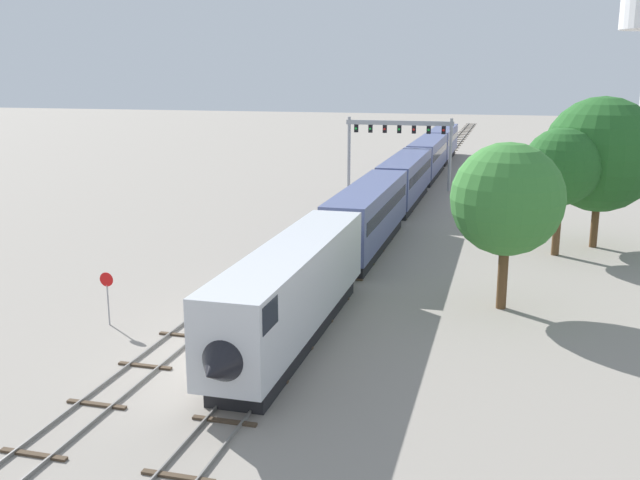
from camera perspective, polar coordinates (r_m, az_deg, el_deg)
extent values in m
plane|color=gray|center=(34.25, -6.87, -9.27)|extent=(400.00, 400.00, 0.00)
cube|color=slate|center=(90.88, 7.99, 4.91)|extent=(0.07, 200.00, 0.16)
cube|color=slate|center=(90.72, 8.89, 4.86)|extent=(0.07, 200.00, 0.16)
cube|color=#473828|center=(25.33, -11.19, -17.94)|extent=(2.60, 0.24, 0.10)
cube|color=#473828|center=(28.50, -7.59, -14.05)|extent=(2.60, 0.24, 0.10)
cube|color=#473828|center=(31.85, -4.81, -10.92)|extent=(2.60, 0.24, 0.10)
cube|color=#473828|center=(35.34, -2.62, -8.37)|extent=(2.60, 0.24, 0.10)
cube|color=#473828|center=(38.93, -0.85, -6.28)|extent=(2.60, 0.24, 0.10)
cube|color=#473828|center=(42.59, 0.61, -4.54)|extent=(2.60, 0.24, 0.10)
cube|color=#473828|center=(46.31, 1.83, -3.08)|extent=(2.60, 0.24, 0.10)
cube|color=#473828|center=(50.07, 2.87, -1.83)|extent=(2.60, 0.24, 0.10)
cube|color=#473828|center=(53.87, 3.76, -0.76)|extent=(2.60, 0.24, 0.10)
cube|color=#473828|center=(57.69, 4.53, 0.17)|extent=(2.60, 0.24, 0.10)
cube|color=#473828|center=(61.54, 5.21, 0.98)|extent=(2.60, 0.24, 0.10)
cube|color=#473828|center=(65.40, 5.80, 1.70)|extent=(2.60, 0.24, 0.10)
cube|color=#473828|center=(69.28, 6.33, 2.34)|extent=(2.60, 0.24, 0.10)
cube|color=#473828|center=(73.17, 6.81, 2.91)|extent=(2.60, 0.24, 0.10)
cube|color=#473828|center=(77.08, 7.23, 3.42)|extent=(2.60, 0.24, 0.10)
cube|color=#473828|center=(80.99, 7.62, 3.89)|extent=(2.60, 0.24, 0.10)
cube|color=#473828|center=(84.91, 7.97, 4.31)|extent=(2.60, 0.24, 0.10)
cube|color=#473828|center=(88.84, 8.29, 4.69)|extent=(2.60, 0.24, 0.10)
cube|color=#473828|center=(92.77, 8.58, 5.04)|extent=(2.60, 0.24, 0.10)
cube|color=#473828|center=(96.71, 8.85, 5.36)|extent=(2.60, 0.24, 0.10)
cube|color=#473828|center=(100.66, 9.10, 5.66)|extent=(2.60, 0.24, 0.10)
cube|color=#473828|center=(104.61, 9.33, 5.93)|extent=(2.60, 0.24, 0.10)
cube|color=#473828|center=(108.56, 9.54, 6.18)|extent=(2.60, 0.24, 0.10)
cube|color=#473828|center=(112.51, 9.74, 6.42)|extent=(2.60, 0.24, 0.10)
cube|color=#473828|center=(116.47, 9.93, 6.64)|extent=(2.60, 0.24, 0.10)
cube|color=#473828|center=(120.43, 10.10, 6.84)|extent=(2.60, 0.24, 0.10)
cube|color=#473828|center=(124.40, 10.26, 7.03)|extent=(2.60, 0.24, 0.10)
cube|color=#473828|center=(128.36, 10.41, 7.21)|extent=(2.60, 0.24, 0.10)
cube|color=#473828|center=(132.33, 10.56, 7.38)|extent=(2.60, 0.24, 0.10)
cube|color=#473828|center=(136.30, 10.69, 7.54)|extent=(2.60, 0.24, 0.10)
cube|color=#473828|center=(140.27, 10.82, 7.69)|extent=(2.60, 0.24, 0.10)
cube|color=#473828|center=(144.25, 10.94, 7.84)|extent=(2.60, 0.24, 0.10)
cube|color=#473828|center=(148.22, 11.06, 7.97)|extent=(2.60, 0.24, 0.10)
cube|color=#473828|center=(152.20, 11.16, 8.10)|extent=(2.60, 0.24, 0.10)
cube|color=#473828|center=(156.18, 11.27, 8.22)|extent=(2.60, 0.24, 0.10)
cube|color=#473828|center=(160.15, 11.36, 8.33)|extent=(2.60, 0.24, 0.10)
cube|color=#473828|center=(164.13, 11.46, 8.44)|extent=(2.60, 0.24, 0.10)
cube|color=#473828|center=(168.11, 11.55, 8.55)|extent=(2.60, 0.24, 0.10)
cube|color=#473828|center=(172.10, 11.63, 8.65)|extent=(2.60, 0.24, 0.10)
cube|color=#473828|center=(176.08, 11.71, 8.74)|extent=(2.60, 0.24, 0.10)
cube|color=#473828|center=(180.06, 11.79, 8.83)|extent=(2.60, 0.24, 0.10)
cube|color=#473828|center=(184.05, 11.86, 8.92)|extent=(2.60, 0.24, 0.10)
cube|color=#473828|center=(188.03, 11.93, 9.00)|extent=(2.60, 0.24, 0.10)
cube|color=slate|center=(72.35, 1.69, 2.91)|extent=(0.07, 160.00, 0.16)
cube|color=slate|center=(72.04, 2.81, 2.85)|extent=(0.07, 160.00, 0.16)
cube|color=#473828|center=(27.95, -21.77, -15.52)|extent=(2.60, 0.24, 0.10)
cube|color=#473828|center=(30.85, -17.30, -12.34)|extent=(2.60, 0.24, 0.10)
cube|color=#473828|center=(33.98, -13.71, -9.67)|extent=(2.60, 0.24, 0.10)
cube|color=#473828|center=(37.27, -10.78, -7.43)|extent=(2.60, 0.24, 0.10)
cube|color=#473828|center=(40.69, -8.36, -5.55)|extent=(2.60, 0.24, 0.10)
cube|color=#473828|center=(44.20, -6.33, -3.96)|extent=(2.60, 0.24, 0.10)
cube|color=#473828|center=(47.80, -4.61, -2.59)|extent=(2.60, 0.24, 0.10)
cube|color=#473828|center=(51.45, -3.13, -1.42)|extent=(2.60, 0.24, 0.10)
cube|color=#473828|center=(55.15, -1.86, -0.41)|extent=(2.60, 0.24, 0.10)
cube|color=#473828|center=(58.89, -0.74, 0.48)|extent=(2.60, 0.24, 0.10)
cube|color=#473828|center=(62.66, 0.24, 1.26)|extent=(2.60, 0.24, 0.10)
cube|color=#473828|center=(66.46, 1.11, 1.95)|extent=(2.60, 0.24, 0.10)
cube|color=#473828|center=(70.28, 1.89, 2.57)|extent=(2.60, 0.24, 0.10)
cube|color=#473828|center=(74.12, 2.59, 3.12)|extent=(2.60, 0.24, 0.10)
cube|color=#473828|center=(77.98, 3.22, 3.62)|extent=(2.60, 0.24, 0.10)
cube|color=#473828|center=(81.85, 3.79, 4.07)|extent=(2.60, 0.24, 0.10)
cube|color=#473828|center=(85.73, 4.31, 4.48)|extent=(2.60, 0.24, 0.10)
cube|color=#473828|center=(89.62, 4.78, 4.85)|extent=(2.60, 0.24, 0.10)
cube|color=#473828|center=(93.52, 5.22, 5.20)|extent=(2.60, 0.24, 0.10)
cube|color=#473828|center=(97.43, 5.62, 5.51)|extent=(2.60, 0.24, 0.10)
cube|color=#473828|center=(101.35, 5.99, 5.80)|extent=(2.60, 0.24, 0.10)
cube|color=#473828|center=(105.27, 6.33, 6.07)|extent=(2.60, 0.24, 0.10)
cube|color=#473828|center=(109.20, 6.65, 6.32)|extent=(2.60, 0.24, 0.10)
cube|color=#473828|center=(113.13, 6.95, 6.55)|extent=(2.60, 0.24, 0.10)
cube|color=#473828|center=(117.07, 7.23, 6.76)|extent=(2.60, 0.24, 0.10)
cube|color=#473828|center=(121.01, 7.49, 6.96)|extent=(2.60, 0.24, 0.10)
cube|color=#473828|center=(124.96, 7.73, 7.15)|extent=(2.60, 0.24, 0.10)
cube|color=#473828|center=(128.91, 7.96, 7.33)|extent=(2.60, 0.24, 0.10)
cube|color=#473828|center=(132.86, 8.17, 7.50)|extent=(2.60, 0.24, 0.10)
cube|color=#473828|center=(136.81, 8.38, 7.65)|extent=(2.60, 0.24, 0.10)
cube|color=#473828|center=(140.77, 8.57, 7.80)|extent=(2.60, 0.24, 0.10)
cube|color=#473828|center=(144.73, 8.75, 7.94)|extent=(2.60, 0.24, 0.10)
cube|color=#473828|center=(148.69, 8.92, 8.07)|extent=(2.60, 0.24, 0.10)
cube|color=silver|center=(35.44, -2.11, -3.43)|extent=(3.00, 18.29, 3.80)
cone|color=black|center=(27.30, -7.90, -9.65)|extent=(2.88, 2.60, 2.88)
cube|color=black|center=(27.96, -6.90, -5.68)|extent=(3.04, 1.80, 1.10)
cube|color=black|center=(36.20, -2.08, -7.07)|extent=(2.52, 16.46, 1.00)
cube|color=#4C5684|center=(53.67, 3.89, 2.30)|extent=(3.00, 18.29, 3.80)
cube|color=black|center=(53.59, 3.90, 2.72)|extent=(3.04, 16.83, 0.90)
cube|color=black|center=(54.17, 3.85, -0.19)|extent=(2.52, 16.46, 1.00)
cube|color=#4C5684|center=(72.45, 6.84, 5.09)|extent=(3.00, 18.29, 3.80)
cube|color=black|center=(72.39, 6.84, 5.40)|extent=(3.04, 16.83, 0.90)
cube|color=black|center=(72.82, 6.78, 3.22)|extent=(2.52, 16.46, 1.00)
cube|color=#4C5684|center=(91.44, 8.57, 6.72)|extent=(3.00, 18.29, 3.80)
cube|color=black|center=(91.39, 8.58, 6.97)|extent=(3.04, 16.83, 0.90)
cube|color=black|center=(91.74, 8.52, 5.23)|extent=(2.52, 16.46, 1.00)
cube|color=#4C5684|center=(110.53, 9.72, 7.79)|extent=(3.00, 18.29, 3.80)
cube|color=black|center=(110.50, 9.72, 7.99)|extent=(3.04, 16.83, 0.90)
cube|color=black|center=(110.78, 9.67, 6.55)|extent=(2.52, 16.46, 1.00)
cylinder|color=#999BA0|center=(83.13, 2.31, 6.99)|extent=(0.36, 0.36, 8.03)
cylinder|color=#999BA0|center=(81.42, 10.28, 6.66)|extent=(0.36, 0.36, 8.03)
cube|color=#999BA0|center=(81.77, 6.32, 9.22)|extent=(12.10, 0.36, 0.50)
cube|color=black|center=(82.75, 2.90, 8.84)|extent=(0.44, 0.32, 0.90)
sphere|color=green|center=(82.57, 2.87, 8.83)|extent=(0.28, 0.28, 0.28)
cube|color=black|center=(82.43, 4.03, 8.81)|extent=(0.44, 0.32, 0.90)
sphere|color=green|center=(82.24, 4.00, 8.80)|extent=(0.28, 0.28, 0.28)
cube|color=black|center=(82.14, 5.16, 8.77)|extent=(0.44, 0.32, 0.90)
sphere|color=red|center=(81.95, 5.14, 8.76)|extent=(0.28, 0.28, 0.28)
cube|color=black|center=(81.88, 6.31, 8.73)|extent=(0.44, 0.32, 0.90)
sphere|color=green|center=(81.69, 6.29, 8.72)|extent=(0.28, 0.28, 0.28)
cube|color=black|center=(81.65, 7.46, 8.69)|extent=(0.44, 0.32, 0.90)
sphere|color=red|center=(81.46, 7.44, 8.68)|extent=(0.28, 0.28, 0.28)
cube|color=black|center=(81.45, 8.62, 8.64)|extent=(0.44, 0.32, 0.90)
sphere|color=green|center=(81.26, 8.61, 8.63)|extent=(0.28, 0.28, 0.28)
cube|color=black|center=(81.29, 9.78, 8.59)|extent=(0.44, 0.32, 0.90)
sphere|color=red|center=(81.10, 9.77, 8.58)|extent=(0.28, 0.28, 0.28)
cylinder|color=gray|center=(39.46, -16.44, -4.96)|extent=(0.08, 0.08, 2.20)
cylinder|color=red|center=(39.04, -16.59, -3.02)|extent=(0.76, 0.03, 0.76)
cylinder|color=brown|center=(41.51, 14.30, -2.58)|extent=(0.56, 0.56, 4.08)
sphere|color=#387A33|center=(40.59, 14.63, 3.16)|extent=(6.23, 6.23, 6.23)
cylinder|color=brown|center=(58.18, 20.98, 1.44)|extent=(0.56, 0.56, 4.07)
sphere|color=#235B23|center=(57.44, 21.39, 6.34)|extent=(8.52, 8.52, 8.52)
cylinder|color=brown|center=(54.67, 18.29, 1.18)|extent=(0.56, 0.56, 4.54)
sphere|color=#235B23|center=(54.00, 18.61, 5.54)|extent=(5.51, 5.51, 5.51)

